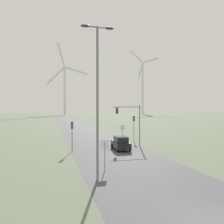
% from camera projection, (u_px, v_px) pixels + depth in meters
% --- Properties ---
extents(road_surface, '(10.00, 240.00, 0.01)m').
position_uv_depth(road_surface, '(81.00, 130.00, 56.46)').
color(road_surface, '#47474C').
rests_on(road_surface, ground).
extents(streetlamp, '(2.59, 0.32, 11.85)m').
position_uv_depth(streetlamp, '(97.00, 87.00, 16.74)').
color(streetlamp, slate).
rests_on(streetlamp, ground).
extents(stop_sign_near, '(0.81, 0.07, 2.77)m').
position_uv_depth(stop_sign_near, '(105.00, 149.00, 19.34)').
color(stop_sign_near, slate).
rests_on(stop_sign_near, ground).
extents(stop_sign_far, '(0.81, 0.07, 2.80)m').
position_uv_depth(stop_sign_far, '(123.00, 130.00, 36.29)').
color(stop_sign_far, slate).
rests_on(stop_sign_far, ground).
extents(traffic_light_post_near_left, '(0.28, 0.34, 3.87)m').
position_uv_depth(traffic_light_post_near_left, '(72.00, 130.00, 27.82)').
color(traffic_light_post_near_left, slate).
rests_on(traffic_light_post_near_left, ground).
extents(traffic_light_post_near_right, '(0.28, 0.34, 4.31)m').
position_uv_depth(traffic_light_post_near_right, '(134.00, 123.00, 37.20)').
color(traffic_light_post_near_right, slate).
rests_on(traffic_light_post_near_right, ground).
extents(traffic_light_mast_overhead, '(4.17, 0.35, 6.04)m').
position_uv_depth(traffic_light_mast_overhead, '(131.00, 117.00, 31.76)').
color(traffic_light_mast_overhead, slate).
rests_on(traffic_light_mast_overhead, ground).
extents(car_approaching, '(2.03, 4.20, 1.83)m').
position_uv_depth(car_approaching, '(121.00, 143.00, 29.11)').
color(car_approaching, black).
rests_on(car_approaching, ground).
extents(wind_turbine_left, '(37.97, 3.55, 65.59)m').
position_uv_depth(wind_turbine_left, '(65.00, 85.00, 200.60)').
color(wind_turbine_left, silver).
rests_on(wind_turbine_left, ground).
extents(wind_turbine_center, '(27.98, 10.81, 66.65)m').
position_uv_depth(wind_turbine_center, '(143.00, 83.00, 228.63)').
color(wind_turbine_center, silver).
rests_on(wind_turbine_center, ground).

